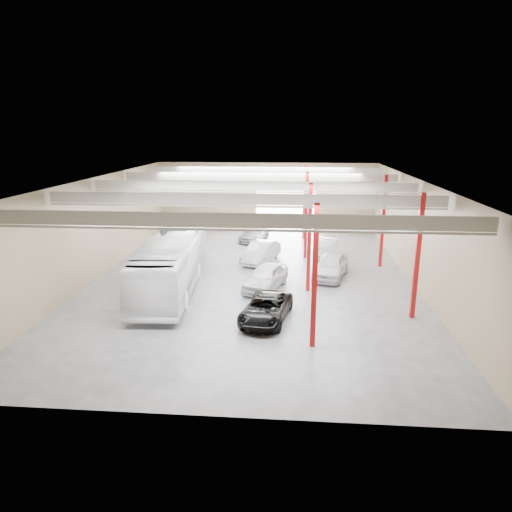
# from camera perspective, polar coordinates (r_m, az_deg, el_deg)

# --- Properties ---
(depot_shell) EXTENTS (22.12, 32.12, 7.06)m
(depot_shell) POSITION_cam_1_polar(r_m,az_deg,el_deg) (31.40, -0.12, 6.00)
(depot_shell) COLOR #494A4F
(depot_shell) RESTS_ON ground
(coach_bus) EXTENTS (3.94, 13.01, 3.57)m
(coach_bus) POSITION_cam_1_polar(r_m,az_deg,el_deg) (30.08, -10.55, -0.93)
(coach_bus) COLOR white
(coach_bus) RESTS_ON ground
(black_sedan) EXTENTS (3.11, 5.25, 1.37)m
(black_sedan) POSITION_cam_1_polar(r_m,az_deg,el_deg) (25.19, 1.26, -6.58)
(black_sedan) COLOR black
(black_sedan) RESTS_ON ground
(car_row_a) EXTENTS (3.28, 5.09, 1.61)m
(car_row_a) POSITION_cam_1_polar(r_m,az_deg,el_deg) (30.05, 1.23, -2.64)
(car_row_a) COLOR silver
(car_row_a) RESTS_ON ground
(car_row_b) EXTENTS (3.08, 5.14, 1.60)m
(car_row_b) POSITION_cam_1_polar(r_m,az_deg,el_deg) (36.19, 0.62, 0.51)
(car_row_b) COLOR #B1B1B6
(car_row_b) RESTS_ON ground
(car_row_c) EXTENTS (3.06, 4.89, 1.32)m
(car_row_c) POSITION_cam_1_polar(r_m,az_deg,el_deg) (43.33, -0.20, 2.83)
(car_row_c) COLOR gray
(car_row_c) RESTS_ON ground
(car_right_near) EXTENTS (1.91, 5.13, 1.68)m
(car_right_near) POSITION_cam_1_polar(r_m,az_deg,el_deg) (37.81, 8.74, 1.04)
(car_right_near) COLOR #AEAEB3
(car_right_near) RESTS_ON ground
(car_right_far) EXTENTS (3.27, 5.30, 1.68)m
(car_right_far) POSITION_cam_1_polar(r_m,az_deg,el_deg) (32.81, 9.34, -1.21)
(car_right_far) COLOR silver
(car_right_far) RESTS_ON ground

